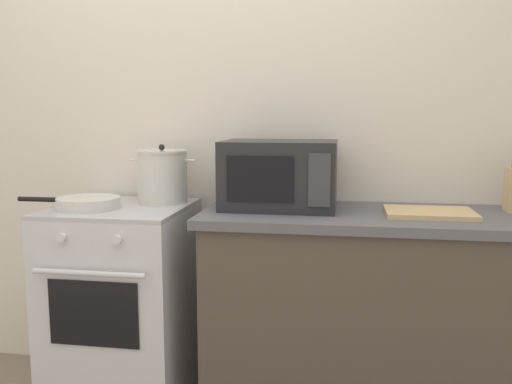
{
  "coord_description": "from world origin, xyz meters",
  "views": [
    {
      "loc": [
        0.66,
        -1.69,
        1.33
      ],
      "look_at": [
        0.28,
        0.6,
        1.0
      ],
      "focal_mm": 37.78,
      "sensor_mm": 36.0,
      "label": 1
    }
  ],
  "objects_px": {
    "stock_pot": "(162,176)",
    "frying_pan": "(87,203)",
    "microwave": "(280,174)",
    "cutting_board": "(429,213)",
    "stove": "(123,303)"
  },
  "relations": [
    {
      "from": "stock_pot",
      "to": "cutting_board",
      "type": "height_order",
      "value": "stock_pot"
    },
    {
      "from": "microwave",
      "to": "cutting_board",
      "type": "xyz_separation_m",
      "value": [
        0.64,
        -0.08,
        -0.14
      ]
    },
    {
      "from": "stove",
      "to": "microwave",
      "type": "relative_size",
      "value": 1.84
    },
    {
      "from": "stock_pot",
      "to": "frying_pan",
      "type": "bearing_deg",
      "value": -142.48
    },
    {
      "from": "microwave",
      "to": "cutting_board",
      "type": "distance_m",
      "value": 0.66
    },
    {
      "from": "stock_pot",
      "to": "microwave",
      "type": "height_order",
      "value": "microwave"
    },
    {
      "from": "frying_pan",
      "to": "microwave",
      "type": "distance_m",
      "value": 0.87
    },
    {
      "from": "cutting_board",
      "to": "frying_pan",
      "type": "bearing_deg",
      "value": -176.85
    },
    {
      "from": "frying_pan",
      "to": "cutting_board",
      "type": "xyz_separation_m",
      "value": [
        1.48,
        0.08,
        -0.02
      ]
    },
    {
      "from": "stove",
      "to": "cutting_board",
      "type": "height_order",
      "value": "cutting_board"
    },
    {
      "from": "frying_pan",
      "to": "microwave",
      "type": "height_order",
      "value": "microwave"
    },
    {
      "from": "stock_pot",
      "to": "cutting_board",
      "type": "xyz_separation_m",
      "value": [
        1.2,
        -0.13,
        -0.12
      ]
    },
    {
      "from": "stove",
      "to": "stock_pot",
      "type": "relative_size",
      "value": 2.84
    },
    {
      "from": "stock_pot",
      "to": "frying_pan",
      "type": "distance_m",
      "value": 0.36
    },
    {
      "from": "stock_pot",
      "to": "cutting_board",
      "type": "distance_m",
      "value": 1.21
    }
  ]
}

